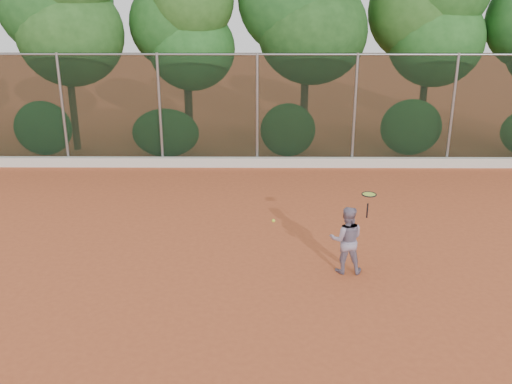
{
  "coord_description": "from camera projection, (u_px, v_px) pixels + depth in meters",
  "views": [
    {
      "loc": [
        0.07,
        -10.35,
        5.34
      ],
      "look_at": [
        0.0,
        1.0,
        1.25
      ],
      "focal_mm": 40.0,
      "sensor_mm": 36.0,
      "label": 1
    }
  ],
  "objects": [
    {
      "name": "foliage_backdrop",
      "position": [
        241.0,
        18.0,
        18.51
      ],
      "size": [
        23.7,
        3.63,
        7.55
      ],
      "color": "#442C1A",
      "rests_on": "ground"
    },
    {
      "name": "chainlink_fence",
      "position": [
        257.0,
        107.0,
        17.51
      ],
      "size": [
        24.09,
        0.09,
        3.5
      ],
      "color": "black",
      "rests_on": "ground"
    },
    {
      "name": "ground",
      "position": [
        256.0,
        267.0,
        11.55
      ],
      "size": [
        80.0,
        80.0,
        0.0
      ],
      "primitive_type": "plane",
      "color": "#B6512B",
      "rests_on": "ground"
    },
    {
      "name": "tennis_player",
      "position": [
        346.0,
        240.0,
        11.13
      ],
      "size": [
        0.7,
        0.56,
        1.37
      ],
      "primitive_type": "imported",
      "rotation": [
        0.0,
        0.0,
        3.08
      ],
      "color": "gray",
      "rests_on": "ground"
    },
    {
      "name": "concrete_curb",
      "position": [
        257.0,
        162.0,
        17.92
      ],
      "size": [
        24.0,
        0.2,
        0.3
      ],
      "primitive_type": "cube",
      "color": "silver",
      "rests_on": "ground"
    },
    {
      "name": "tennis_ball_in_flight",
      "position": [
        273.0,
        221.0,
        10.47
      ],
      "size": [
        0.06,
        0.06,
        0.06
      ],
      "color": "#C3E133",
      "rests_on": "ground"
    },
    {
      "name": "tennis_racket",
      "position": [
        369.0,
        196.0,
        10.64
      ],
      "size": [
        0.37,
        0.37,
        0.51
      ],
      "color": "black",
      "rests_on": "ground"
    }
  ]
}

